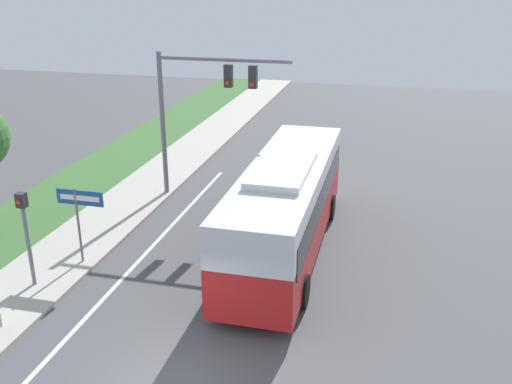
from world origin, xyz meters
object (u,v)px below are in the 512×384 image
(bus, at_px, (286,202))
(signal_gantry, at_px, (200,97))
(pedestrian_signal, at_px, (25,225))
(street_sign, at_px, (79,210))

(bus, distance_m, signal_gantry, 6.62)
(bus, distance_m, pedestrian_signal, 8.25)
(signal_gantry, relative_size, pedestrian_signal, 1.97)
(bus, xyz_separation_m, signal_gantry, (-4.46, 4.20, 2.51))
(signal_gantry, bearing_deg, bus, -43.24)
(bus, bearing_deg, pedestrian_signal, -149.22)
(bus, distance_m, street_sign, 6.78)
(bus, height_order, pedestrian_signal, bus)
(signal_gantry, relative_size, street_sign, 2.28)
(signal_gantry, xyz_separation_m, street_sign, (-1.84, -6.70, -2.40))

